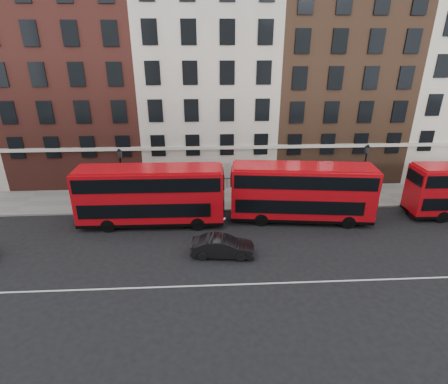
{
  "coord_description": "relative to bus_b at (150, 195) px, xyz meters",
  "views": [
    {
      "loc": [
        -0.4,
        -18.8,
        13.15
      ],
      "look_at": [
        0.89,
        5.0,
        3.0
      ],
      "focal_mm": 28.0,
      "sensor_mm": 36.0,
      "label": 1
    }
  ],
  "objects": [
    {
      "name": "ground",
      "position": [
        4.73,
        -5.96,
        -2.51
      ],
      "size": [
        120.0,
        120.0,
        0.0
      ],
      "primitive_type": "plane",
      "color": "black",
      "rests_on": "ground"
    },
    {
      "name": "pavement",
      "position": [
        4.73,
        4.54,
        -2.43
      ],
      "size": [
        80.0,
        5.0,
        0.15
      ],
      "primitive_type": "cube",
      "color": "gray",
      "rests_on": "ground"
    },
    {
      "name": "kerb",
      "position": [
        4.73,
        2.04,
        -2.43
      ],
      "size": [
        80.0,
        0.3,
        0.16
      ],
      "primitive_type": "cube",
      "color": "gray",
      "rests_on": "ground"
    },
    {
      "name": "road_centre_line",
      "position": [
        4.73,
        -7.96,
        -2.5
      ],
      "size": [
        70.0,
        0.12,
        0.01
      ],
      "primitive_type": "cube",
      "color": "white",
      "rests_on": "ground"
    },
    {
      "name": "building_terrace",
      "position": [
        4.42,
        11.92,
        7.73
      ],
      "size": [
        64.0,
        11.95,
        22.0
      ],
      "color": "#BFB5A5",
      "rests_on": "ground"
    },
    {
      "name": "bus_b",
      "position": [
        0.0,
        0.0,
        0.0
      ],
      "size": [
        11.18,
        2.84,
        4.68
      ],
      "rotation": [
        0.0,
        0.0,
        -0.01
      ],
      "color": "red",
      "rests_on": "ground"
    },
    {
      "name": "bus_c",
      "position": [
        11.74,
        0.0,
        -0.03
      ],
      "size": [
        11.24,
        3.86,
        4.63
      ],
      "rotation": [
        0.0,
        0.0,
        -0.11
      ],
      "color": "red",
      "rests_on": "ground"
    },
    {
      "name": "car_front",
      "position": [
        5.32,
        -4.82,
        -1.82
      ],
      "size": [
        4.34,
        1.88,
        1.39
      ],
      "primitive_type": "imported",
      "rotation": [
        0.0,
        0.0,
        1.47
      ],
      "color": "black",
      "rests_on": "ground"
    },
    {
      "name": "lamp_post_left",
      "position": [
        -2.59,
        2.59,
        0.57
      ],
      "size": [
        0.44,
        0.44,
        5.33
      ],
      "color": "black",
      "rests_on": "pavement"
    },
    {
      "name": "lamp_post_right",
      "position": [
        17.81,
        2.73,
        0.57
      ],
      "size": [
        0.44,
        0.44,
        5.33
      ],
      "color": "black",
      "rests_on": "pavement"
    },
    {
      "name": "iron_railings",
      "position": [
        4.73,
        6.74,
        -1.86
      ],
      "size": [
        6.6,
        0.06,
        1.0
      ],
      "primitive_type": null,
      "color": "black",
      "rests_on": "pavement"
    }
  ]
}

